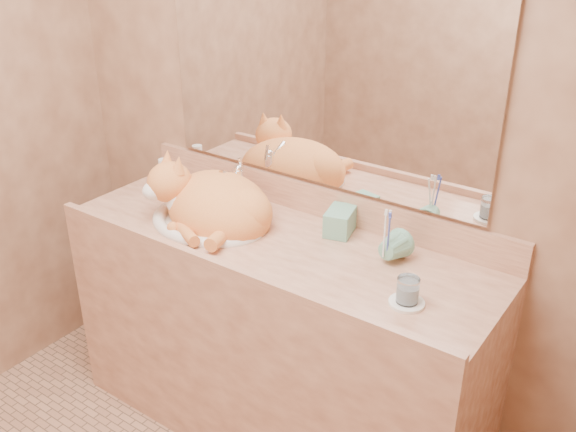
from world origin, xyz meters
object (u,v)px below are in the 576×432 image
Objects in this scene: vanity_counter at (276,339)px; sink_basin at (209,205)px; soap_dispenser at (335,215)px; toothbrush_cup at (385,253)px; cat at (210,201)px; water_glass at (408,290)px.

vanity_counter is 0.57m from sink_basin.
vanity_counter is 0.57m from soap_dispenser.
toothbrush_cup is (0.68, 0.09, -0.02)m from sink_basin.
sink_basin is 0.98× the size of cat.
sink_basin is 5.79× the size of water_glass.
cat is at bearing 110.70° from sink_basin.
toothbrush_cup is at bearing 22.25° from cat.
soap_dispenser is (0.45, 0.14, 0.03)m from sink_basin.
sink_basin is at bearing -56.33° from cat.
sink_basin is 0.84m from water_glass.
sink_basin is at bearing -172.41° from toothbrush_cup.
cat is 0.48m from soap_dispenser.
soap_dispenser is 0.44m from water_glass.
soap_dispenser is 1.97× the size of toothbrush_cup.
toothbrush_cup is (0.68, 0.08, -0.03)m from cat.
toothbrush_cup reaches higher than vanity_counter.
water_glass is at bearing -1.97° from sink_basin.
water_glass is at bearing 10.05° from cat.
soap_dispenser reaches higher than vanity_counter.
soap_dispenser reaches higher than sink_basin.
soap_dispenser is (0.17, 0.12, 0.53)m from vanity_counter.
soap_dispenser is at bearing 167.15° from toothbrush_cup.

